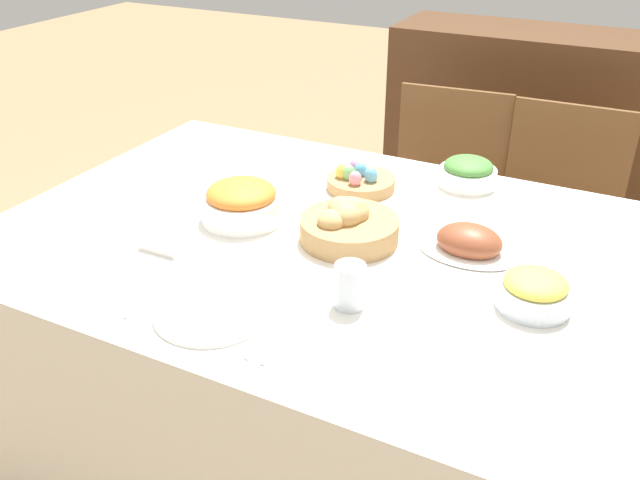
{
  "coord_description": "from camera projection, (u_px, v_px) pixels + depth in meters",
  "views": [
    {
      "loc": [
        0.66,
        -1.35,
        1.6
      ],
      "look_at": [
        0.02,
        -0.09,
        0.82
      ],
      "focal_mm": 38.0,
      "sensor_mm": 36.0,
      "label": 1
    }
  ],
  "objects": [
    {
      "name": "ground_plane",
      "position": [
        327.0,
        458.0,
        2.09
      ],
      "size": [
        12.0,
        12.0,
        0.0
      ],
      "primitive_type": "plane",
      "color": "#937551"
    },
    {
      "name": "dining_table",
      "position": [
        327.0,
        358.0,
        1.9
      ],
      "size": [
        1.7,
        1.17,
        0.78
      ],
      "color": "white",
      "rests_on": "ground"
    },
    {
      "name": "chair_far_right",
      "position": [
        553.0,
        225.0,
        2.41
      ],
      "size": [
        0.43,
        0.43,
        0.89
      ],
      "rotation": [
        0.0,
        0.0,
        0.02
      ],
      "color": "brown",
      "rests_on": "ground"
    },
    {
      "name": "chair_far_center",
      "position": [
        440.0,
        202.0,
        2.58
      ],
      "size": [
        0.45,
        0.45,
        0.89
      ],
      "rotation": [
        0.0,
        0.0,
        0.08
      ],
      "color": "brown",
      "rests_on": "ground"
    },
    {
      "name": "sideboard",
      "position": [
        519.0,
        142.0,
        3.09
      ],
      "size": [
        1.15,
        0.44,
        1.0
      ],
      "color": "#4C2D19",
      "rests_on": "ground"
    },
    {
      "name": "bread_basket",
      "position": [
        348.0,
        224.0,
        1.68
      ],
      "size": [
        0.25,
        0.25,
        0.11
      ],
      "color": "#AD8451",
      "rests_on": "dining_table"
    },
    {
      "name": "egg_basket",
      "position": [
        360.0,
        181.0,
        1.96
      ],
      "size": [
        0.2,
        0.2,
        0.08
      ],
      "color": "#AD8451",
      "rests_on": "dining_table"
    },
    {
      "name": "ham_platter",
      "position": [
        469.0,
        243.0,
        1.63
      ],
      "size": [
        0.25,
        0.17,
        0.08
      ],
      "color": "white",
      "rests_on": "dining_table"
    },
    {
      "name": "pineapple_bowl",
      "position": [
        534.0,
        291.0,
        1.42
      ],
      "size": [
        0.16,
        0.16,
        0.08
      ],
      "color": "silver",
      "rests_on": "dining_table"
    },
    {
      "name": "green_salad_bowl",
      "position": [
        468.0,
        173.0,
        1.97
      ],
      "size": [
        0.17,
        0.17,
        0.09
      ],
      "color": "white",
      "rests_on": "dining_table"
    },
    {
      "name": "carrot_bowl",
      "position": [
        242.0,
        202.0,
        1.77
      ],
      "size": [
        0.21,
        0.21,
        0.11
      ],
      "color": "white",
      "rests_on": "dining_table"
    },
    {
      "name": "dinner_plate",
      "position": [
        212.0,
        311.0,
        1.42
      ],
      "size": [
        0.25,
        0.25,
        0.01
      ],
      "color": "white",
      "rests_on": "dining_table"
    },
    {
      "name": "fork",
      "position": [
        156.0,
        295.0,
        1.48
      ],
      "size": [
        0.02,
        0.2,
        0.0
      ],
      "rotation": [
        0.0,
        0.0,
        -0.03
      ],
      "color": "silver",
      "rests_on": "dining_table"
    },
    {
      "name": "knife",
      "position": [
        273.0,
        332.0,
        1.36
      ],
      "size": [
        0.02,
        0.2,
        0.0
      ],
      "rotation": [
        0.0,
        0.0,
        -0.03
      ],
      "color": "silver",
      "rests_on": "dining_table"
    },
    {
      "name": "spoon",
      "position": [
        286.0,
        336.0,
        1.35
      ],
      "size": [
        0.02,
        0.2,
        0.0
      ],
      "rotation": [
        0.0,
        0.0,
        0.03
      ],
      "color": "silver",
      "rests_on": "dining_table"
    },
    {
      "name": "drinking_cup",
      "position": [
        350.0,
        286.0,
        1.42
      ],
      "size": [
        0.07,
        0.07,
        0.1
      ],
      "color": "silver",
      "rests_on": "dining_table"
    },
    {
      "name": "butter_dish",
      "position": [
        164.0,
        243.0,
        1.65
      ],
      "size": [
        0.11,
        0.07,
        0.03
      ],
      "color": "white",
      "rests_on": "dining_table"
    }
  ]
}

